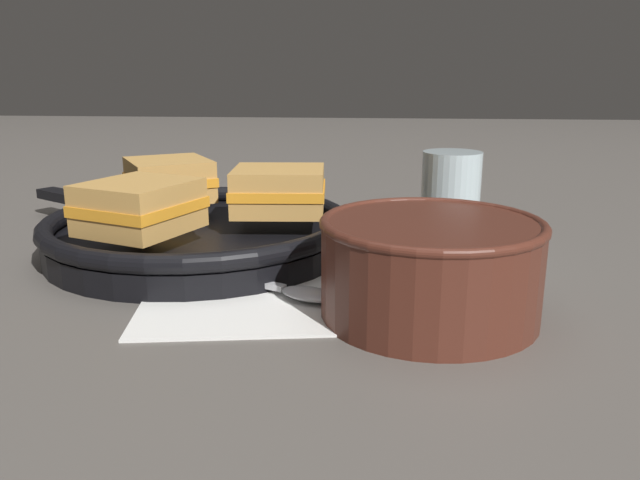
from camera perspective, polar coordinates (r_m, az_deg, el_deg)
The scene contains 9 objects.
ground_plane at distance 0.57m, azimuth -2.61°, elevation -3.71°, with size 4.00×4.00×0.00m, color #56514C.
napkin at distance 0.54m, azimuth -3.89°, elevation -4.68°, with size 0.25×0.22×0.00m.
soup_bowl at distance 0.48m, azimuth 10.05°, elevation -1.97°, with size 0.17×0.17×0.08m.
spoon at distance 0.52m, azimuth -3.00°, elevation -4.52°, with size 0.15×0.09×0.01m.
skillet at distance 0.67m, azimuth -11.09°, elevation 0.75°, with size 0.42×0.32×0.04m.
sandwich_near_left at distance 0.73m, azimuth -13.61°, elevation 5.40°, with size 0.12×0.13×0.05m.
sandwich_near_right at distance 0.59m, azimuth -16.17°, elevation 2.97°, with size 0.12×0.12×0.05m.
sandwich_far_left at distance 0.65m, azimuth -3.78°, elevation 4.55°, with size 0.10×0.09×0.05m.
drinking_glass at distance 0.67m, azimuth 11.81°, elevation 3.49°, with size 0.06×0.06×0.10m.
Camera 1 is at (0.08, -0.53, 0.19)m, focal length 35.00 mm.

